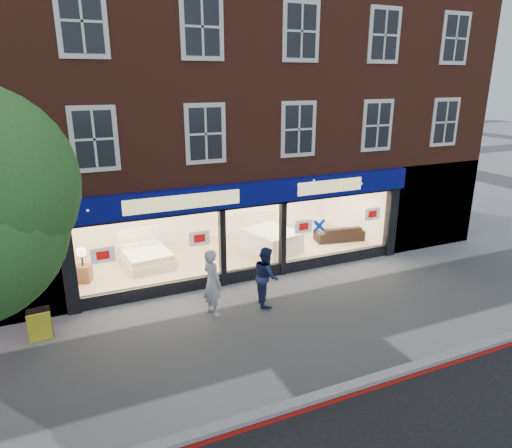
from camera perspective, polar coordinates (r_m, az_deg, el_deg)
ground at (r=12.67m, az=5.32°, el=-12.11°), size 120.00×120.00×0.00m
kerb_line at (r=10.53m, az=14.01°, el=-19.49°), size 60.00×0.10×0.01m
kerb_stone at (r=10.63m, az=13.34°, el=-18.70°), size 60.00×0.25×0.12m
showroom_floor at (r=16.96m, az=-3.31°, el=-3.90°), size 11.00×4.50×0.10m
building at (r=17.37m, az=-5.84°, el=18.87°), size 19.00×8.26×10.30m
display_bed at (r=16.36m, az=-13.64°, el=-3.91°), size 1.74×2.05×1.07m
bedside_table at (r=15.59m, az=-20.73°, el=-5.80°), size 0.57×0.57×0.55m
mattress_stack at (r=17.20m, az=1.94°, el=-2.04°), size 1.98×2.27×0.76m
sofa at (r=18.59m, az=10.43°, el=-1.10°), size 2.11×1.14×0.58m
a_board at (r=12.81m, az=-25.40°, el=-11.39°), size 0.58×0.40×0.85m
pedestrian_grey at (r=12.66m, az=-5.50°, el=-7.29°), size 0.61×0.79×1.91m
pedestrian_blue at (r=13.20m, az=1.27°, el=-6.51°), size 0.82×0.97×1.75m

